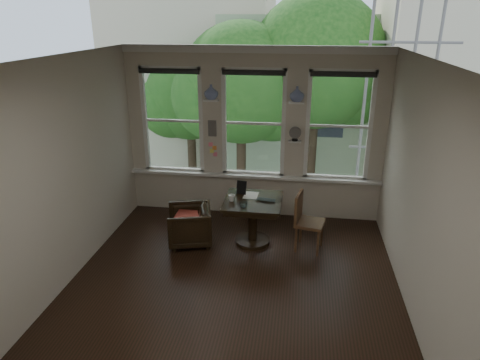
% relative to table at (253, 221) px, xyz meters
% --- Properties ---
extents(ground, '(4.50, 4.50, 0.00)m').
position_rel_table_xyz_m(ground, '(-0.13, -1.09, -0.38)').
color(ground, black).
rests_on(ground, ground).
extents(ceiling, '(4.50, 4.50, 0.00)m').
position_rel_table_xyz_m(ceiling, '(-0.13, -1.09, 2.62)').
color(ceiling, silver).
rests_on(ceiling, ground).
extents(wall_back, '(4.50, 0.00, 4.50)m').
position_rel_table_xyz_m(wall_back, '(-0.13, 1.16, 1.12)').
color(wall_back, beige).
rests_on(wall_back, ground).
extents(wall_front, '(4.50, 0.00, 4.50)m').
position_rel_table_xyz_m(wall_front, '(-0.13, -3.34, 1.12)').
color(wall_front, beige).
rests_on(wall_front, ground).
extents(wall_left, '(0.00, 4.50, 4.50)m').
position_rel_table_xyz_m(wall_left, '(-2.38, -1.09, 1.12)').
color(wall_left, beige).
rests_on(wall_left, ground).
extents(wall_right, '(0.00, 4.50, 4.50)m').
position_rel_table_xyz_m(wall_right, '(2.12, -1.09, 1.12)').
color(wall_right, beige).
rests_on(wall_right, ground).
extents(window_left, '(1.10, 0.12, 1.90)m').
position_rel_table_xyz_m(window_left, '(-1.58, 1.16, 1.32)').
color(window_left, white).
rests_on(window_left, ground).
extents(window_center, '(1.10, 0.12, 1.90)m').
position_rel_table_xyz_m(window_center, '(-0.13, 1.16, 1.32)').
color(window_center, white).
rests_on(window_center, ground).
extents(window_right, '(1.10, 0.12, 1.90)m').
position_rel_table_xyz_m(window_right, '(1.32, 1.16, 1.32)').
color(window_right, white).
rests_on(window_right, ground).
extents(shelf_left, '(0.26, 0.16, 0.03)m').
position_rel_table_xyz_m(shelf_left, '(-0.86, 1.06, 1.73)').
color(shelf_left, white).
rests_on(shelf_left, ground).
extents(shelf_right, '(0.26, 0.16, 0.03)m').
position_rel_table_xyz_m(shelf_right, '(0.59, 1.06, 1.73)').
color(shelf_right, white).
rests_on(shelf_right, ground).
extents(intercom, '(0.14, 0.06, 0.28)m').
position_rel_table_xyz_m(intercom, '(-0.86, 1.09, 1.23)').
color(intercom, '#59544F').
rests_on(intercom, ground).
extents(sticky_notes, '(0.16, 0.01, 0.24)m').
position_rel_table_xyz_m(sticky_notes, '(-0.86, 1.10, 0.88)').
color(sticky_notes, pink).
rests_on(sticky_notes, ground).
extents(desk_fan, '(0.20, 0.20, 0.24)m').
position_rel_table_xyz_m(desk_fan, '(0.59, 1.04, 1.16)').
color(desk_fan, '#59544F').
rests_on(desk_fan, ground).
extents(vase_left, '(0.24, 0.24, 0.25)m').
position_rel_table_xyz_m(vase_left, '(-0.86, 1.06, 1.86)').
color(vase_left, silver).
rests_on(vase_left, shelf_left).
extents(vase_right, '(0.24, 0.24, 0.25)m').
position_rel_table_xyz_m(vase_right, '(0.59, 1.06, 1.86)').
color(vase_right, silver).
rests_on(vase_right, shelf_right).
extents(table, '(0.90, 0.90, 0.75)m').
position_rel_table_xyz_m(table, '(0.00, 0.00, 0.00)').
color(table, black).
rests_on(table, ground).
extents(armchair_left, '(0.83, 0.82, 0.62)m').
position_rel_table_xyz_m(armchair_left, '(-1.00, -0.16, -0.06)').
color(armchair_left, black).
rests_on(armchair_left, ground).
extents(cushion_red, '(0.45, 0.45, 0.06)m').
position_rel_table_xyz_m(cushion_red, '(-1.00, -0.16, 0.08)').
color(cushion_red, maroon).
rests_on(cushion_red, armchair_left).
extents(side_chair_right, '(0.50, 0.50, 0.92)m').
position_rel_table_xyz_m(side_chair_right, '(0.90, -0.08, 0.09)').
color(side_chair_right, '#412617').
rests_on(side_chair_right, ground).
extents(laptop, '(0.32, 0.23, 0.02)m').
position_rel_table_xyz_m(laptop, '(0.20, -0.04, 0.39)').
color(laptop, black).
rests_on(laptop, table).
extents(mug, '(0.14, 0.14, 0.10)m').
position_rel_table_xyz_m(mug, '(-0.33, -0.08, 0.43)').
color(mug, white).
rests_on(mug, table).
extents(drinking_glass, '(0.12, 0.12, 0.09)m').
position_rel_table_xyz_m(drinking_glass, '(-0.11, -0.30, 0.42)').
color(drinking_glass, white).
rests_on(drinking_glass, table).
extents(tablet, '(0.17, 0.10, 0.22)m').
position_rel_table_xyz_m(tablet, '(-0.21, 0.22, 0.48)').
color(tablet, black).
rests_on(tablet, table).
extents(papers, '(0.24, 0.31, 0.00)m').
position_rel_table_xyz_m(papers, '(-0.05, 0.18, 0.38)').
color(papers, silver).
rests_on(papers, table).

